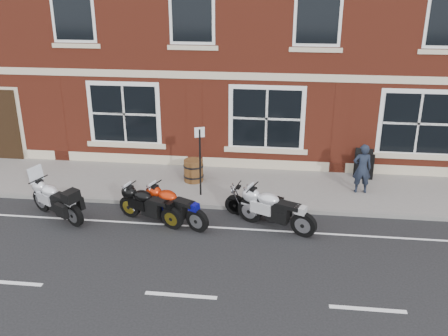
{
  "coord_description": "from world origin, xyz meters",
  "views": [
    {
      "loc": [
        2.05,
        -11.97,
        6.59
      ],
      "look_at": [
        0.39,
        1.6,
        1.24
      ],
      "focal_mm": 40.0,
      "sensor_mm": 36.0,
      "label": 1
    }
  ],
  "objects_px": {
    "a_board_sign": "(364,165)",
    "barrel_planter": "(194,171)",
    "moto_sport_silver": "(275,208)",
    "moto_touring_silver": "(56,198)",
    "parking_sign": "(200,157)",
    "pedestrian_left": "(362,169)",
    "moto_sport_red": "(175,205)",
    "moto_naked_black": "(257,201)",
    "moto_sport_black": "(150,204)"
  },
  "relations": [
    {
      "from": "moto_sport_black",
      "to": "moto_naked_black",
      "type": "height_order",
      "value": "moto_sport_black"
    },
    {
      "from": "moto_touring_silver",
      "to": "pedestrian_left",
      "type": "height_order",
      "value": "pedestrian_left"
    },
    {
      "from": "moto_sport_red",
      "to": "parking_sign",
      "type": "relative_size",
      "value": 0.93
    },
    {
      "from": "moto_sport_black",
      "to": "pedestrian_left",
      "type": "bearing_deg",
      "value": -44.65
    },
    {
      "from": "moto_naked_black",
      "to": "parking_sign",
      "type": "height_order",
      "value": "parking_sign"
    },
    {
      "from": "moto_sport_black",
      "to": "barrel_planter",
      "type": "distance_m",
      "value": 2.91
    },
    {
      "from": "moto_sport_silver",
      "to": "barrel_planter",
      "type": "bearing_deg",
      "value": 69.71
    },
    {
      "from": "moto_touring_silver",
      "to": "moto_naked_black",
      "type": "relative_size",
      "value": 1.0
    },
    {
      "from": "moto_touring_silver",
      "to": "pedestrian_left",
      "type": "xyz_separation_m",
      "value": [
        8.86,
        2.59,
        0.32
      ]
    },
    {
      "from": "a_board_sign",
      "to": "barrel_planter",
      "type": "relative_size",
      "value": 1.33
    },
    {
      "from": "pedestrian_left",
      "to": "parking_sign",
      "type": "xyz_separation_m",
      "value": [
        -4.97,
        -0.82,
        0.47
      ]
    },
    {
      "from": "moto_touring_silver",
      "to": "moto_sport_red",
      "type": "distance_m",
      "value": 3.44
    },
    {
      "from": "moto_touring_silver",
      "to": "a_board_sign",
      "type": "relative_size",
      "value": 2.0
    },
    {
      "from": "pedestrian_left",
      "to": "moto_sport_black",
      "type": "bearing_deg",
      "value": 17.74
    },
    {
      "from": "pedestrian_left",
      "to": "moto_touring_silver",
      "type": "bearing_deg",
      "value": 11.43
    },
    {
      "from": "a_board_sign",
      "to": "barrel_planter",
      "type": "distance_m",
      "value": 5.71
    },
    {
      "from": "moto_sport_black",
      "to": "barrel_planter",
      "type": "bearing_deg",
      "value": 7.95
    },
    {
      "from": "moto_naked_black",
      "to": "barrel_planter",
      "type": "bearing_deg",
      "value": 60.52
    },
    {
      "from": "moto_naked_black",
      "to": "moto_sport_red",
      "type": "bearing_deg",
      "value": 120.44
    },
    {
      "from": "pedestrian_left",
      "to": "parking_sign",
      "type": "height_order",
      "value": "parking_sign"
    },
    {
      "from": "a_board_sign",
      "to": "barrel_planter",
      "type": "height_order",
      "value": "a_board_sign"
    },
    {
      "from": "a_board_sign",
      "to": "parking_sign",
      "type": "xyz_separation_m",
      "value": [
        -5.22,
        -2.0,
        0.78
      ]
    },
    {
      "from": "moto_sport_black",
      "to": "pedestrian_left",
      "type": "distance_m",
      "value": 6.65
    },
    {
      "from": "parking_sign",
      "to": "moto_touring_silver",
      "type": "bearing_deg",
      "value": -176.51
    },
    {
      "from": "moto_sport_black",
      "to": "moto_sport_silver",
      "type": "distance_m",
      "value": 3.51
    },
    {
      "from": "moto_sport_red",
      "to": "parking_sign",
      "type": "xyz_separation_m",
      "value": [
        0.44,
        1.74,
        0.82
      ]
    },
    {
      "from": "moto_touring_silver",
      "to": "moto_naked_black",
      "type": "bearing_deg",
      "value": -52.34
    },
    {
      "from": "pedestrian_left",
      "to": "barrel_planter",
      "type": "height_order",
      "value": "pedestrian_left"
    },
    {
      "from": "moto_sport_red",
      "to": "moto_naked_black",
      "type": "distance_m",
      "value": 2.36
    },
    {
      "from": "moto_sport_black",
      "to": "moto_sport_silver",
      "type": "xyz_separation_m",
      "value": [
        3.51,
        0.05,
        0.05
      ]
    },
    {
      "from": "moto_sport_silver",
      "to": "parking_sign",
      "type": "bearing_deg",
      "value": 79.09
    },
    {
      "from": "barrel_planter",
      "to": "moto_touring_silver",
      "type": "bearing_deg",
      "value": -140.55
    },
    {
      "from": "moto_naked_black",
      "to": "pedestrian_left",
      "type": "xyz_separation_m",
      "value": [
        3.14,
        1.92,
        0.4
      ]
    },
    {
      "from": "a_board_sign",
      "to": "moto_sport_black",
      "type": "bearing_deg",
      "value": -139.6
    },
    {
      "from": "pedestrian_left",
      "to": "parking_sign",
      "type": "relative_size",
      "value": 0.72
    },
    {
      "from": "moto_sport_black",
      "to": "parking_sign",
      "type": "distance_m",
      "value": 2.25
    },
    {
      "from": "moto_sport_black",
      "to": "a_board_sign",
      "type": "xyz_separation_m",
      "value": [
        6.37,
        3.73,
        0.06
      ]
    },
    {
      "from": "moto_sport_black",
      "to": "pedestrian_left",
      "type": "height_order",
      "value": "pedestrian_left"
    },
    {
      "from": "moto_sport_red",
      "to": "moto_sport_silver",
      "type": "distance_m",
      "value": 2.8
    },
    {
      "from": "moto_naked_black",
      "to": "barrel_planter",
      "type": "height_order",
      "value": "moto_naked_black"
    },
    {
      "from": "moto_sport_silver",
      "to": "parking_sign",
      "type": "height_order",
      "value": "parking_sign"
    },
    {
      "from": "moto_touring_silver",
      "to": "moto_sport_black",
      "type": "bearing_deg",
      "value": -58.21
    },
    {
      "from": "moto_sport_red",
      "to": "moto_sport_silver",
      "type": "relative_size",
      "value": 0.93
    },
    {
      "from": "moto_sport_silver",
      "to": "moto_naked_black",
      "type": "height_order",
      "value": "moto_sport_silver"
    },
    {
      "from": "moto_sport_black",
      "to": "a_board_sign",
      "type": "height_order",
      "value": "a_board_sign"
    },
    {
      "from": "moto_sport_silver",
      "to": "barrel_planter",
      "type": "xyz_separation_m",
      "value": [
        -2.77,
        2.76,
        -0.12
      ]
    },
    {
      "from": "barrel_planter",
      "to": "parking_sign",
      "type": "distance_m",
      "value": 1.47
    },
    {
      "from": "parking_sign",
      "to": "moto_naked_black",
      "type": "bearing_deg",
      "value": -52.27
    },
    {
      "from": "moto_sport_silver",
      "to": "moto_touring_silver",
      "type": "bearing_deg",
      "value": 115.5
    },
    {
      "from": "moto_sport_red",
      "to": "pedestrian_left",
      "type": "distance_m",
      "value": 6.0
    }
  ]
}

